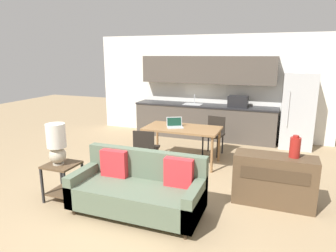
# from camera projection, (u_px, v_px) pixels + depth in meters

# --- Properties ---
(ground_plane) EXTENTS (20.00, 20.00, 0.00)m
(ground_plane) POSITION_uv_depth(u_px,v_px,m) (128.00, 215.00, 4.19)
(ground_plane) COLOR #9E8460
(wall_back) EXTENTS (6.40, 0.07, 2.70)m
(wall_back) POSITION_uv_depth(u_px,v_px,m) (208.00, 86.00, 8.09)
(wall_back) COLOR silver
(wall_back) RESTS_ON ground_plane
(kitchen_counter) EXTENTS (3.73, 0.65, 2.15)m
(kitchen_counter) POSITION_uv_depth(u_px,v_px,m) (205.00, 107.00, 7.93)
(kitchen_counter) COLOR #4C443D
(kitchen_counter) RESTS_ON ground_plane
(refrigerator) EXTENTS (0.73, 0.71, 1.79)m
(refrigerator) POSITION_uv_depth(u_px,v_px,m) (298.00, 111.00, 7.06)
(refrigerator) COLOR #B7BABC
(refrigerator) RESTS_ON ground_plane
(dining_table) EXTENTS (1.52, 0.81, 0.74)m
(dining_table) POSITION_uv_depth(u_px,v_px,m) (182.00, 131.00, 6.10)
(dining_table) COLOR olive
(dining_table) RESTS_ON ground_plane
(couch) EXTENTS (1.84, 0.80, 0.84)m
(couch) POSITION_uv_depth(u_px,v_px,m) (139.00, 189.00, 4.23)
(couch) COLOR #3D2D1E
(couch) RESTS_ON ground_plane
(side_table) EXTENTS (0.46, 0.46, 0.58)m
(side_table) POSITION_uv_depth(u_px,v_px,m) (63.00, 176.00, 4.57)
(side_table) COLOR brown
(side_table) RESTS_ON ground_plane
(table_lamp) EXTENTS (0.28, 0.28, 0.63)m
(table_lamp) POSITION_uv_depth(u_px,v_px,m) (57.00, 143.00, 4.43)
(table_lamp) COLOR #B2A893
(table_lamp) RESTS_ON side_table
(credenza) EXTENTS (1.16, 0.42, 0.76)m
(credenza) POSITION_uv_depth(u_px,v_px,m) (274.00, 180.00, 4.42)
(credenza) COLOR brown
(credenza) RESTS_ON ground_plane
(vase) EXTENTS (0.15, 0.15, 0.32)m
(vase) POSITION_uv_depth(u_px,v_px,m) (295.00, 147.00, 4.23)
(vase) COLOR maroon
(vase) RESTS_ON credenza
(dining_chair_near_left) EXTENTS (0.47, 0.47, 0.84)m
(dining_chair_near_left) POSITION_uv_depth(u_px,v_px,m) (146.00, 148.00, 5.63)
(dining_chair_near_left) COLOR black
(dining_chair_near_left) RESTS_ON ground_plane
(dining_chair_far_right) EXTENTS (0.48, 0.48, 0.84)m
(dining_chair_far_right) POSITION_uv_depth(u_px,v_px,m) (214.00, 133.00, 6.69)
(dining_chair_far_right) COLOR black
(dining_chair_far_right) RESTS_ON ground_plane
(laptop) EXTENTS (0.40, 0.38, 0.20)m
(laptop) POSITION_uv_depth(u_px,v_px,m) (175.00, 125.00, 6.10)
(laptop) COLOR #B7BABC
(laptop) RESTS_ON dining_table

